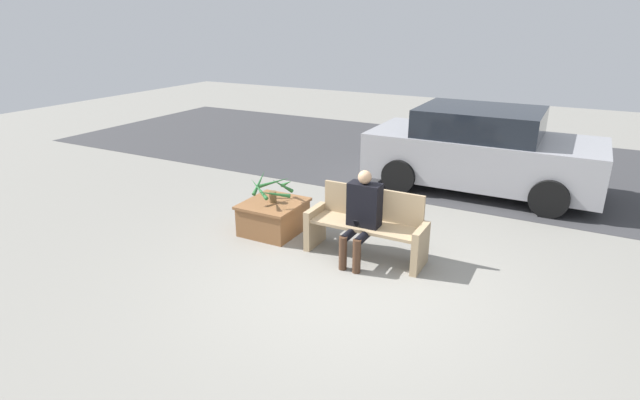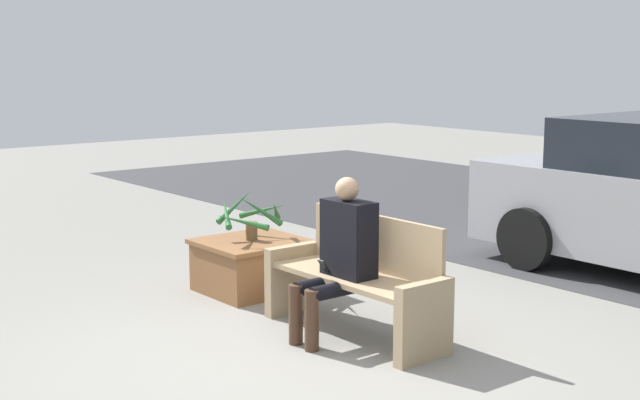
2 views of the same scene
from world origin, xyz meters
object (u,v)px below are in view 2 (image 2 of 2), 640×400
bench (358,280)px  potted_plant (251,215)px  planter_box (252,263)px  person_seated (340,251)px

bench → potted_plant: potted_plant is taller
potted_plant → planter_box: bearing=120.3°
person_seated → potted_plant: bearing=171.3°
bench → potted_plant: 1.54m
person_seated → potted_plant: (-1.51, 0.23, 0.03)m
bench → potted_plant: (-1.51, 0.06, 0.27)m
bench → person_seated: 0.30m
planter_box → bench: bearing=-2.6°
person_seated → planter_box: (-1.51, 0.25, -0.41)m
person_seated → potted_plant: 1.52m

